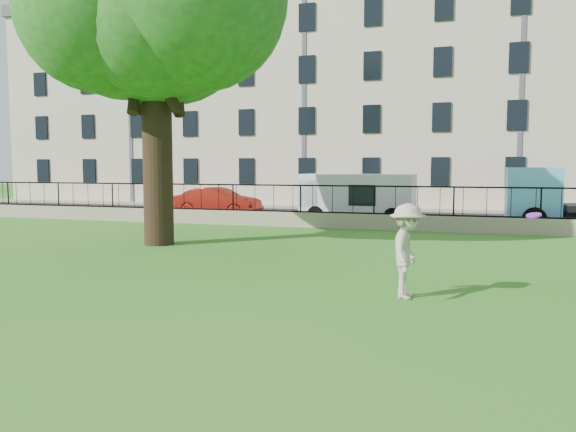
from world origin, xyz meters
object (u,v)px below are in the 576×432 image
(red_sedan, at_px, (218,202))
(white_van, at_px, (358,197))
(man, at_px, (407,251))
(frisbee, at_px, (534,215))

(red_sedan, relative_size, white_van, 0.86)
(red_sedan, bearing_deg, man, -141.64)
(red_sedan, distance_m, white_van, 7.01)
(man, distance_m, red_sedan, 18.29)
(frisbee, relative_size, red_sedan, 0.06)
(man, relative_size, red_sedan, 0.41)
(frisbee, bearing_deg, red_sedan, 132.49)
(frisbee, distance_m, white_van, 15.43)
(man, height_order, red_sedan, man)
(frisbee, relative_size, white_van, 0.05)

